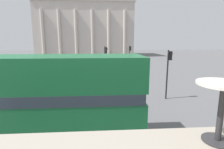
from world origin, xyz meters
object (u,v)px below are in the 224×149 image
object	(u,v)px
plaza_building_left	(86,31)
traffic_light_near	(168,68)
double_decker_bus	(27,97)
traffic_light_far	(130,54)
pedestrian_black	(129,67)
cafe_dining_table	(222,99)
pedestrian_white	(64,72)
traffic_light_mid	(105,59)
pedestrian_red	(78,61)
pedestrian_olive	(61,93)

from	to	relation	value
plaza_building_left	traffic_light_near	xyz separation A→B (m)	(9.97, -48.30, -5.80)
plaza_building_left	traffic_light_near	distance (m)	49.66
traffic_light_near	double_decker_bus	bearing A→B (deg)	-145.70
traffic_light_far	pedestrian_black	size ratio (longest dim) A/B	2.38
cafe_dining_table	plaza_building_left	bearing A→B (deg)	95.65
cafe_dining_table	pedestrian_white	distance (m)	20.87
plaza_building_left	pedestrian_white	size ratio (longest dim) A/B	18.62
plaza_building_left	traffic_light_far	distance (m)	34.88
traffic_light_near	traffic_light_mid	bearing A→B (deg)	126.81
traffic_light_mid	pedestrian_red	bearing A→B (deg)	109.41
traffic_light_mid	pedestrian_olive	distance (m)	8.43
plaza_building_left	pedestrian_olive	distance (m)	49.94
pedestrian_olive	pedestrian_red	world-z (taller)	pedestrian_red
traffic_light_far	pedestrian_white	xyz separation A→B (m)	(-9.38, -7.00, -1.65)
double_decker_bus	plaza_building_left	xyz separation A→B (m)	(-1.33, 54.20, 6.13)
plaza_building_left	pedestrian_red	xyz separation A→B (m)	(0.48, -28.60, -7.39)
plaza_building_left	traffic_light_far	bearing A→B (deg)	-74.06
cafe_dining_table	traffic_light_far	distance (m)	27.07
pedestrian_red	pedestrian_olive	bearing A→B (deg)	-21.84
traffic_light_near	pedestrian_white	world-z (taller)	traffic_light_near
cafe_dining_table	pedestrian_red	xyz separation A→B (m)	(-5.45, 31.28, -2.95)
traffic_light_far	pedestrian_white	distance (m)	11.83
double_decker_bus	pedestrian_olive	size ratio (longest dim) A/B	5.86
plaza_building_left	traffic_light_near	bearing A→B (deg)	-78.34
double_decker_bus	plaza_building_left	distance (m)	54.56
double_decker_bus	cafe_dining_table	bearing A→B (deg)	-53.44
double_decker_bus	pedestrian_red	size ratio (longest dim) A/B	5.83
cafe_dining_table	traffic_light_mid	xyz separation A→B (m)	(-0.77, 18.01, -1.28)
cafe_dining_table	pedestrian_olive	distance (m)	11.73
traffic_light_mid	pedestrian_black	xyz separation A→B (m)	(3.64, 5.44, -1.71)
pedestrian_white	traffic_light_far	bearing A→B (deg)	50.55
traffic_light_mid	plaza_building_left	bearing A→B (deg)	97.02
traffic_light_near	traffic_light_mid	size ratio (longest dim) A/B	0.97
traffic_light_mid	traffic_light_far	size ratio (longest dim) A/B	1.03
double_decker_bus	traffic_light_mid	size ratio (longest dim) A/B	2.45
traffic_light_near	pedestrian_black	size ratio (longest dim) A/B	2.38
traffic_light_near	pedestrian_white	size ratio (longest dim) A/B	2.42
traffic_light_mid	pedestrian_olive	world-z (taller)	traffic_light_mid
pedestrian_red	pedestrian_white	size ratio (longest dim) A/B	1.05
pedestrian_black	pedestrian_red	distance (m)	11.43
traffic_light_far	pedestrian_black	xyz separation A→B (m)	(-0.66, -3.36, -1.64)
traffic_light_far	pedestrian_olive	size ratio (longest dim) A/B	2.32
pedestrian_red	plaza_building_left	bearing A→B (deg)	155.81
pedestrian_black	pedestrian_white	xyz separation A→B (m)	(-8.73, -3.64, -0.02)
traffic_light_near	pedestrian_black	world-z (taller)	traffic_light_near
pedestrian_olive	pedestrian_white	distance (m)	9.42
cafe_dining_table	traffic_light_near	xyz separation A→B (m)	(4.04, 11.58, -1.36)
double_decker_bus	pedestrian_red	distance (m)	25.64
double_decker_bus	traffic_light_mid	bearing A→B (deg)	70.33
traffic_light_far	pedestrian_olive	distance (m)	18.12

